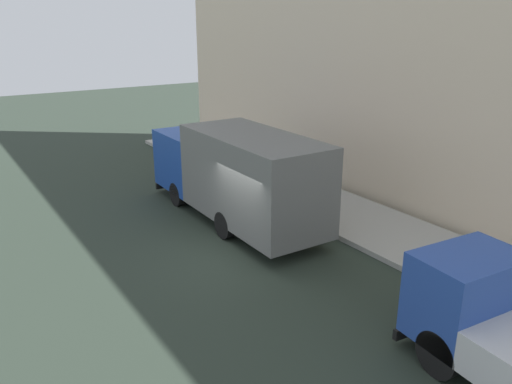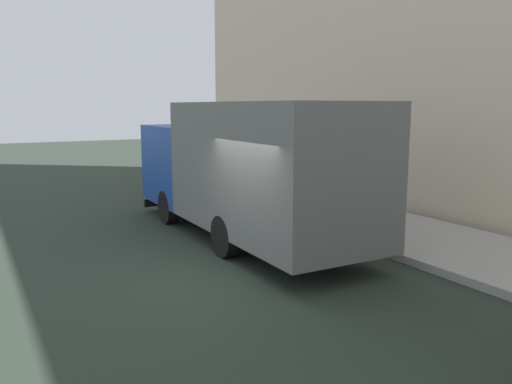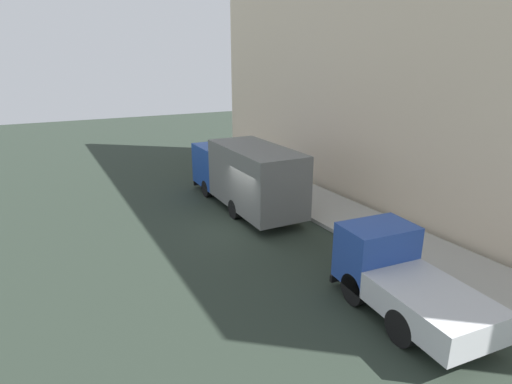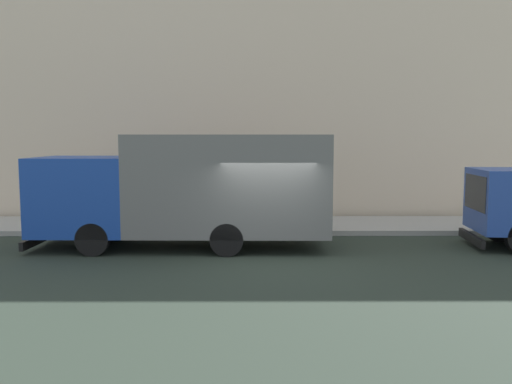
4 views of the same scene
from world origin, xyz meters
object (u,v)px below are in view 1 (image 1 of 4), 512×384
Objects in this scene: pedestrian_third at (306,178)px; traffic_cone_orange at (241,173)px; pedestrian_standing at (274,166)px; pedestrian_walking at (241,154)px; street_sign_post at (302,170)px; large_utility_truck at (235,173)px.

traffic_cone_orange is (-0.70, 3.46, -0.53)m from pedestrian_third.
traffic_cone_orange is (-0.68, 1.46, -0.54)m from pedestrian_standing.
pedestrian_standing is (0.24, -2.17, -0.04)m from pedestrian_walking.
pedestrian_standing is 2.82m from street_sign_post.
pedestrian_walking is at bearing 56.86° from large_utility_truck.
street_sign_post is at bearing -100.59° from pedestrian_third.
pedestrian_walking is 4.89m from street_sign_post.
large_utility_truck is 4.86m from pedestrian_walking.
pedestrian_third is at bearing 77.08° from pedestrian_walking.
pedestrian_walking is 1.04× the size of pedestrian_standing.
pedestrian_standing is at bearing 74.63° from street_sign_post.
large_utility_truck is at bearing 159.40° from street_sign_post.
street_sign_post is at bearing -118.03° from pedestrian_standing.
traffic_cone_orange is 4.28m from street_sign_post.
pedestrian_standing reaches higher than traffic_cone_orange.
traffic_cone_orange is (-0.44, -0.70, -0.58)m from pedestrian_walking.
large_utility_truck is at bearing 39.39° from pedestrian_walking.
pedestrian_third is at bearing -78.50° from traffic_cone_orange.
pedestrian_walking is (2.70, 4.00, -0.61)m from large_utility_truck.
traffic_cone_orange is at bearing 89.24° from street_sign_post.
pedestrian_walking is 0.71× the size of street_sign_post.
large_utility_truck is 4.17m from traffic_cone_orange.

